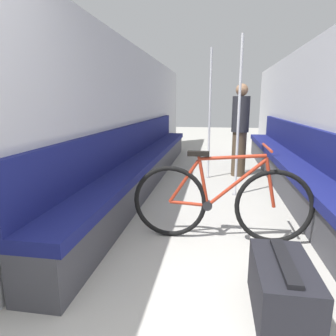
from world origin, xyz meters
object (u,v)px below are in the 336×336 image
at_px(luggage_bag, 281,289).
at_px(passenger_standing, 240,129).
at_px(grab_pole_near, 209,117).
at_px(grab_pole_far, 238,120).
at_px(bench_seat_row_left, 146,163).
at_px(bench_seat_row_right, 289,168).
at_px(bicycle, 220,202).

bearing_deg(luggage_bag, passenger_standing, 90.38).
relative_size(passenger_standing, luggage_bag, 2.52).
xyz_separation_m(grab_pole_near, grab_pole_far, (0.41, -0.95, 0.00)).
distance_m(bench_seat_row_left, bench_seat_row_right, 2.25).
xyz_separation_m(bench_seat_row_right, grab_pole_far, (-0.83, -0.49, 0.73)).
relative_size(bench_seat_row_right, grab_pole_far, 2.97).
height_order(bench_seat_row_left, grab_pole_near, grab_pole_near).
distance_m(bench_seat_row_left, grab_pole_near, 1.33).
bearing_deg(luggage_bag, bench_seat_row_right, 76.90).
height_order(grab_pole_near, grab_pole_far, same).
bearing_deg(bench_seat_row_right, grab_pole_far, -149.57).
xyz_separation_m(bench_seat_row_left, bicycle, (1.19, -1.98, 0.06)).
distance_m(bicycle, passenger_standing, 2.74).
distance_m(bench_seat_row_left, passenger_standing, 1.76).
xyz_separation_m(bench_seat_row_right, bicycle, (-1.07, -1.98, 0.06)).
relative_size(grab_pole_near, luggage_bag, 3.39).
bearing_deg(grab_pole_near, bench_seat_row_right, -20.18).
height_order(bench_seat_row_right, grab_pole_near, grab_pole_near).
xyz_separation_m(bench_seat_row_right, passenger_standing, (-0.72, 0.70, 0.51)).
bearing_deg(passenger_standing, bench_seat_row_right, -98.62).
relative_size(bench_seat_row_right, luggage_bag, 10.10).
xyz_separation_m(bench_seat_row_left, passenger_standing, (1.54, 0.70, 0.51)).
relative_size(grab_pole_far, luggage_bag, 3.39).
bearing_deg(bench_seat_row_left, luggage_bag, -62.35).
height_order(bench_seat_row_left, passenger_standing, passenger_standing).
bearing_deg(bench_seat_row_right, bicycle, -118.36).
bearing_deg(grab_pole_far, passenger_standing, 84.40).
height_order(bicycle, luggage_bag, bicycle).
distance_m(bicycle, luggage_bag, 1.09).
height_order(passenger_standing, luggage_bag, passenger_standing).
relative_size(bench_seat_row_left, passenger_standing, 4.00).
bearing_deg(luggage_bag, grab_pole_near, 99.15).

